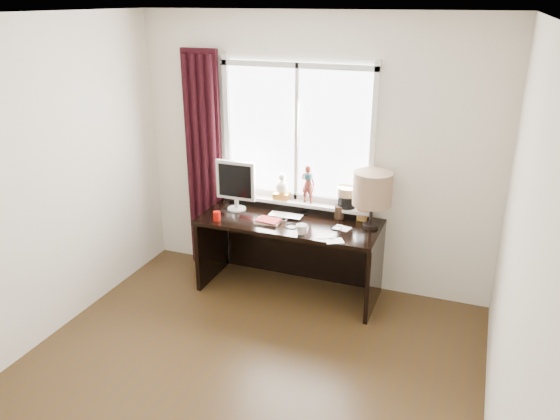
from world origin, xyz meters
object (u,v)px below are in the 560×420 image
at_px(red_cup, 217,216).
at_px(table_lamp, 373,189).
at_px(mug, 301,229).
at_px(desk, 293,240).
at_px(laptop, 286,216).
at_px(monitor, 236,183).

xyz_separation_m(red_cup, table_lamp, (1.37, 0.35, 0.32)).
bearing_deg(mug, table_lamp, 34.61).
bearing_deg(desk, table_lamp, 1.03).
bearing_deg(table_lamp, mug, -145.39).
xyz_separation_m(mug, desk, (-0.20, 0.36, -0.29)).
height_order(laptop, desk, laptop).
bearing_deg(table_lamp, red_cup, -165.52).
xyz_separation_m(red_cup, desk, (0.63, 0.34, -0.29)).
bearing_deg(monitor, desk, 1.46).
distance_m(mug, table_lamp, 0.72).
height_order(red_cup, desk, red_cup).
distance_m(red_cup, table_lamp, 1.45).
relative_size(red_cup, desk, 0.05).
distance_m(monitor, table_lamp, 1.32).
relative_size(red_cup, monitor, 0.18).
bearing_deg(table_lamp, desk, -178.97).
bearing_deg(monitor, table_lamp, 1.22).
xyz_separation_m(mug, red_cup, (-0.84, 0.01, -0.00)).
relative_size(mug, monitor, 0.20).
bearing_deg(red_cup, monitor, 81.45).
xyz_separation_m(laptop, desk, (0.06, 0.03, -0.26)).
relative_size(desk, monitor, 3.47).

